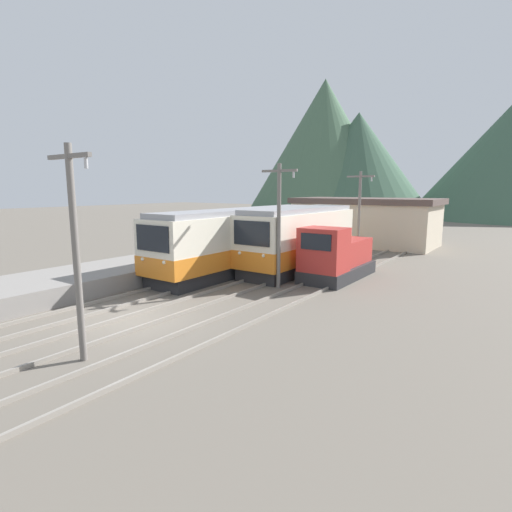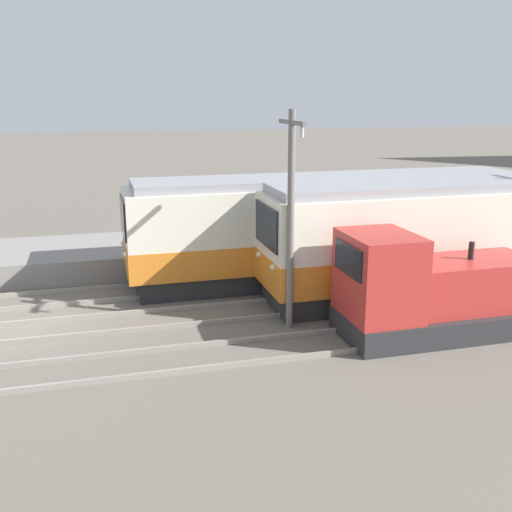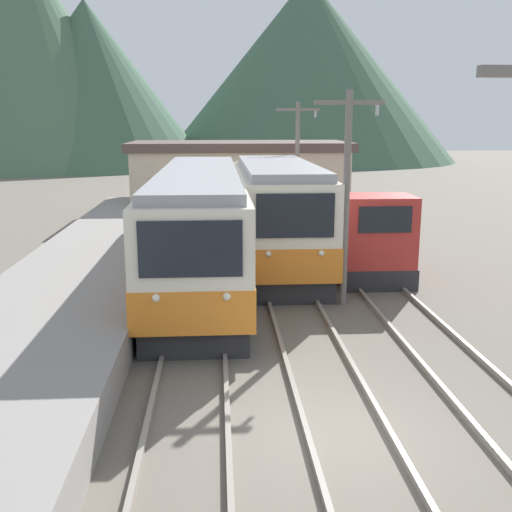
{
  "view_description": "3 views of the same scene",
  "coord_description": "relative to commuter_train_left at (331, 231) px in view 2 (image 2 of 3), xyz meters",
  "views": [
    {
      "loc": [
        12.27,
        -9.15,
        4.97
      ],
      "look_at": [
        0.38,
        7.52,
        1.53
      ],
      "focal_mm": 28.0,
      "sensor_mm": 36.0,
      "label": 1
    },
    {
      "loc": [
        17.24,
        2.38,
        6.55
      ],
      "look_at": [
        0.45,
        6.96,
        1.87
      ],
      "focal_mm": 42.0,
      "sensor_mm": 36.0,
      "label": 2
    },
    {
      "loc": [
        -2.01,
        -9.34,
        5.35
      ],
      "look_at": [
        -0.92,
        7.33,
        1.57
      ],
      "focal_mm": 42.0,
      "sensor_mm": 36.0,
      "label": 3
    }
  ],
  "objects": [
    {
      "name": "commuter_train_center",
      "position": [
        2.8,
        1.76,
        0.03
      ],
      "size": [
        2.84,
        10.16,
        3.87
      ],
      "color": "#28282B",
      "rests_on": "ground"
    },
    {
      "name": "track_center",
      "position": [
        2.8,
        -10.62,
        -1.69
      ],
      "size": [
        1.54,
        60.0,
        0.14
      ],
      "color": "gray",
      "rests_on": "ground"
    },
    {
      "name": "track_right",
      "position": [
        5.8,
        -10.62,
        -1.69
      ],
      "size": [
        1.54,
        60.0,
        0.14
      ],
      "color": "gray",
      "rests_on": "ground"
    },
    {
      "name": "platform_left",
      "position": [
        -3.65,
        -10.62,
        -1.32
      ],
      "size": [
        4.5,
        54.0,
        0.88
      ],
      "primitive_type": "cube",
      "color": "gray",
      "rests_on": "ground"
    },
    {
      "name": "catenary_mast_mid",
      "position": [
        4.31,
        -3.0,
        1.65
      ],
      "size": [
        2.0,
        0.2,
        6.2
      ],
      "color": "slate",
      "rests_on": "ground"
    },
    {
      "name": "shunting_locomotive",
      "position": [
        5.8,
        0.62,
        -0.55
      ],
      "size": [
        2.4,
        5.66,
        3.0
      ],
      "color": "#28282B",
      "rests_on": "ground"
    },
    {
      "name": "commuter_train_left",
      "position": [
        0.0,
        0.0,
        0.0
      ],
      "size": [
        2.84,
        14.87,
        3.79
      ],
      "color": "#28282B",
      "rests_on": "ground"
    },
    {
      "name": "ground_plane",
      "position": [
        2.6,
        -10.62,
        -1.76
      ],
      "size": [
        200.0,
        200.0,
        0.0
      ],
      "primitive_type": "plane",
      "color": "#665E54"
    },
    {
      "name": "track_left",
      "position": [
        -0.0,
        -10.62,
        -1.69
      ],
      "size": [
        1.54,
        60.0,
        0.14
      ],
      "color": "gray",
      "rests_on": "ground"
    }
  ]
}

